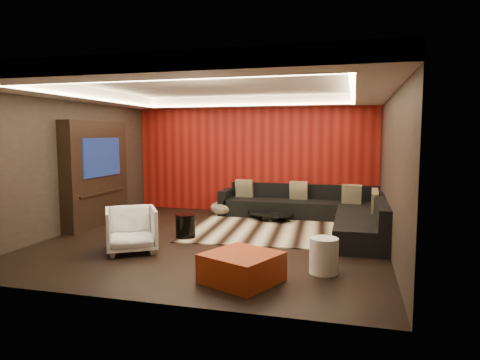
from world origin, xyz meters
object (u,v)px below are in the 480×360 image
(coffee_table, at_px, (270,216))
(orange_ottoman, at_px, (242,267))
(drum_stool, at_px, (185,226))
(white_side_table, at_px, (324,256))
(armchair, at_px, (131,230))
(sectional_sofa, at_px, (320,212))

(coffee_table, bearing_deg, orange_ottoman, -84.42)
(drum_stool, relative_size, orange_ottoman, 0.50)
(white_side_table, relative_size, armchair, 0.61)
(orange_ottoman, distance_m, sectional_sofa, 3.97)
(orange_ottoman, bearing_deg, white_side_table, 31.82)
(orange_ottoman, xyz_separation_m, armchair, (-2.11, 0.92, 0.18))
(drum_stool, relative_size, white_side_table, 0.87)
(coffee_table, xyz_separation_m, sectional_sofa, (1.10, -0.08, 0.15))
(coffee_table, bearing_deg, white_side_table, -67.36)
(white_side_table, relative_size, sectional_sofa, 0.14)
(coffee_table, distance_m, drum_stool, 2.32)
(drum_stool, xyz_separation_m, armchair, (-0.51, -1.09, 0.13))
(sectional_sofa, bearing_deg, orange_ottoman, -100.25)
(drum_stool, height_order, orange_ottoman, drum_stool)
(orange_ottoman, distance_m, armchair, 2.31)
(white_side_table, height_order, armchair, armchair)
(white_side_table, distance_m, sectional_sofa, 3.29)
(coffee_table, xyz_separation_m, armchair, (-1.72, -3.06, 0.26))
(coffee_table, relative_size, armchair, 1.35)
(sectional_sofa, bearing_deg, coffee_table, 175.80)
(coffee_table, xyz_separation_m, orange_ottoman, (0.39, -3.98, 0.08))
(white_side_table, bearing_deg, orange_ottoman, -148.18)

